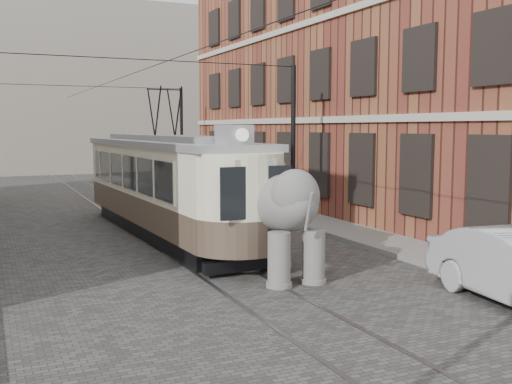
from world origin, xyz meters
TOP-DOWN VIEW (x-y plane):
  - ground at (0.00, 0.00)m, footprint 120.00×120.00m
  - tram_rails at (0.00, 0.00)m, footprint 1.54×80.00m
  - sidewalk_right at (6.00, 0.00)m, footprint 2.00×60.00m
  - brick_building at (11.00, 9.00)m, footprint 8.00×26.00m
  - distant_block at (0.00, 40.00)m, footprint 28.00×10.00m
  - catenary at (-0.20, 5.00)m, footprint 11.00×30.20m
  - tram at (0.15, 5.71)m, footprint 3.10×12.71m
  - elephant at (1.13, -0.99)m, footprint 2.65×4.71m

SIDE VIEW (x-z plane):
  - ground at x=0.00m, z-range 0.00..0.00m
  - tram_rails at x=0.00m, z-range 0.00..0.02m
  - sidewalk_right at x=6.00m, z-range 0.00..0.15m
  - elephant at x=1.13m, z-range 0.00..2.86m
  - tram at x=0.15m, z-range 0.00..5.01m
  - catenary at x=-0.20m, z-range 0.00..6.00m
  - brick_building at x=11.00m, z-range 0.00..12.00m
  - distant_block at x=0.00m, z-range 0.00..14.00m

